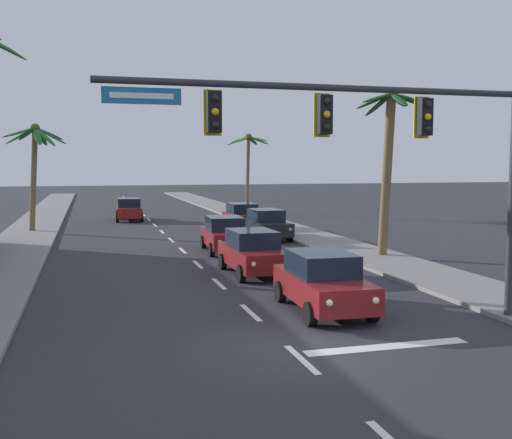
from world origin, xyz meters
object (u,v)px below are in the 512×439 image
object	(u,v)px
sedan_oncoming_far	(129,209)
palm_right_second	(389,145)
traffic_signal_mast	(388,136)
sedan_fifth_in_queue	(225,234)
sedan_third_in_queue	(253,252)
palm_left_third	(34,151)
sedan_lead_at_stop_bar	(323,281)
sedan_parked_nearest_kerb	(242,216)
sedan_parked_mid_kerb	(266,224)
palm_right_farthest	(248,153)

from	to	relation	value
sedan_oncoming_far	palm_right_second	xyz separation A→B (m)	(10.02, -21.30, 4.16)
traffic_signal_mast	sedan_oncoming_far	distance (m)	32.66
traffic_signal_mast	sedan_fifth_in_queue	xyz separation A→B (m)	(-0.89, 14.56, -4.01)
sedan_fifth_in_queue	sedan_third_in_queue	bearing A→B (deg)	-92.58
palm_right_second	palm_left_third	bearing A→B (deg)	137.43
sedan_lead_at_stop_bar	sedan_oncoming_far	size ratio (longest dim) A/B	1.00
sedan_parked_nearest_kerb	sedan_parked_mid_kerb	bearing A→B (deg)	-89.67
sedan_fifth_in_queue	palm_right_farthest	size ratio (longest dim) A/B	0.67
sedan_lead_at_stop_bar	sedan_parked_nearest_kerb	distance (m)	21.93
sedan_oncoming_far	palm_right_farthest	xyz separation A→B (m)	(10.04, 3.29, 4.29)
traffic_signal_mast	palm_left_third	world-z (taller)	traffic_signal_mast
sedan_third_in_queue	palm_right_farthest	distance (m)	28.20
traffic_signal_mast	palm_right_second	bearing A→B (deg)	62.11
sedan_fifth_in_queue	palm_left_third	xyz separation A→B (m)	(-9.39, 10.99, 4.12)
sedan_lead_at_stop_bar	palm_right_farthest	bearing A→B (deg)	78.85
traffic_signal_mast	palm_right_farthest	world-z (taller)	palm_right_farthest
sedan_oncoming_far	palm_left_third	world-z (taller)	palm_left_third
palm_left_third	palm_right_farthest	bearing A→B (deg)	31.62
sedan_fifth_in_queue	palm_right_second	xyz separation A→B (m)	(6.63, -3.72, 4.16)
sedan_parked_mid_kerb	palm_right_second	distance (m)	9.44
sedan_fifth_in_queue	sedan_oncoming_far	bearing A→B (deg)	100.94
traffic_signal_mast	sedan_parked_mid_kerb	xyz separation A→B (m)	(2.38, 18.61, -4.01)
sedan_oncoming_far	palm_right_farthest	size ratio (longest dim) A/B	0.67
traffic_signal_mast	sedan_third_in_queue	xyz separation A→B (m)	(-1.17, 8.42, -4.01)
sedan_parked_mid_kerb	palm_right_farthest	xyz separation A→B (m)	(3.37, 16.81, 4.29)
sedan_oncoming_far	sedan_third_in_queue	bearing A→B (deg)	-82.51
traffic_signal_mast	sedan_lead_at_stop_bar	xyz separation A→B (m)	(-0.78, 2.28, -4.01)
sedan_fifth_in_queue	sedan_parked_mid_kerb	distance (m)	5.21
sedan_fifth_in_queue	sedan_oncoming_far	size ratio (longest dim) A/B	1.00
sedan_third_in_queue	sedan_fifth_in_queue	distance (m)	6.14
palm_left_third	palm_right_second	distance (m)	21.75
palm_left_third	sedan_lead_at_stop_bar	bearing A→B (deg)	-67.78
palm_right_second	sedan_oncoming_far	bearing A→B (deg)	115.20
traffic_signal_mast	palm_left_third	xyz separation A→B (m)	(-10.28, 25.55, 0.11)
sedan_third_in_queue	palm_left_third	distance (m)	19.83
sedan_fifth_in_queue	traffic_signal_mast	bearing A→B (deg)	-86.48
sedan_oncoming_far	sedan_parked_mid_kerb	bearing A→B (deg)	-63.74
sedan_fifth_in_queue	sedan_oncoming_far	xyz separation A→B (m)	(-3.40, 17.57, 0.00)
sedan_fifth_in_queue	palm_right_second	size ratio (longest dim) A/B	0.60
sedan_parked_nearest_kerb	sedan_parked_mid_kerb	distance (m)	5.38
palm_left_third	sedan_parked_nearest_kerb	bearing A→B (deg)	-7.05
palm_left_third	palm_right_farthest	xyz separation A→B (m)	(16.04, 9.87, 0.16)
sedan_lead_at_stop_bar	sedan_fifth_in_queue	xyz separation A→B (m)	(-0.12, 12.28, 0.00)
sedan_third_in_queue	sedan_lead_at_stop_bar	bearing A→B (deg)	-86.33
sedan_parked_mid_kerb	palm_right_second	bearing A→B (deg)	-66.67
sedan_oncoming_far	palm_left_third	xyz separation A→B (m)	(-5.99, -6.58, 4.12)
sedan_lead_at_stop_bar	sedan_third_in_queue	bearing A→B (deg)	93.67
traffic_signal_mast	palm_left_third	size ratio (longest dim) A/B	1.63
palm_right_farthest	sedan_parked_nearest_kerb	bearing A→B (deg)	-106.58
sedan_fifth_in_queue	sedan_oncoming_far	distance (m)	17.90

